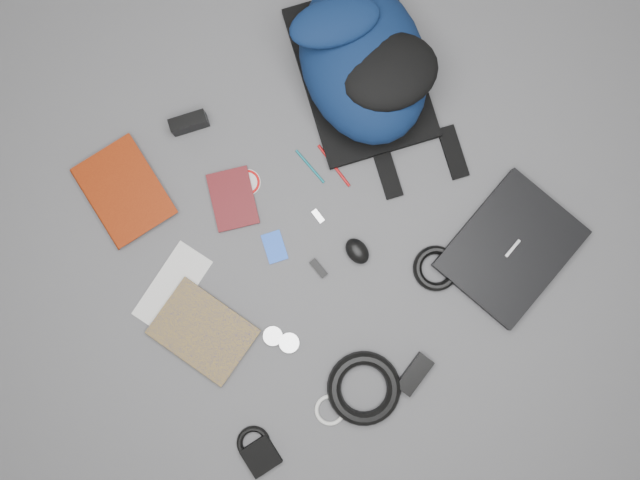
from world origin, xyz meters
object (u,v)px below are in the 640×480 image
compact_camera (189,123)px  backpack (363,61)px  power_brick (414,374)px  mouse (357,251)px  dvd_case (233,199)px  pouch (261,456)px  textbook_red (94,210)px  laptop (511,249)px  comic_book (183,360)px

compact_camera → backpack: bearing=-0.7°
power_brick → mouse: bearing=61.9°
dvd_case → pouch: (-0.32, -0.64, 0.00)m
textbook_red → mouse: mouse is taller
textbook_red → power_brick: (0.50, -0.87, -0.00)m
compact_camera → power_brick: (0.14, -0.93, -0.01)m
power_brick → pouch: size_ratio=1.35×
laptop → backpack: bearing=80.1°
textbook_red → comic_book: 0.49m
backpack → textbook_red: (-0.85, 0.08, -0.09)m
dvd_case → pouch: 0.72m
pouch → mouse: bearing=31.5°
backpack → power_brick: size_ratio=4.49×
mouse → comic_book: bearing=175.2°
pouch → textbook_red: bearing=91.7°
textbook_red → dvd_case: (0.34, -0.19, -0.01)m
laptop → dvd_case: laptop is taller
mouse → pouch: (-0.53, -0.32, -0.01)m
power_brick → pouch: 0.48m
dvd_case → compact_camera: bearing=106.5°
dvd_case → mouse: bearing=-36.4°
dvd_case → mouse: size_ratio=2.11×
textbook_red → comic_book: textbook_red is taller
laptop → comic_book: laptop is taller
comic_book → pouch: size_ratio=3.03×
compact_camera → power_brick: size_ratio=0.90×
laptop → mouse: mouse is taller
laptop → comic_book: size_ratio=1.37×
textbook_red → dvd_case: textbook_red is taller
compact_camera → mouse: (0.20, -0.56, -0.01)m
laptop → textbook_red: bearing=125.2°
compact_camera → laptop: bearing=-39.2°
backpack → laptop: 0.66m
comic_book → compact_camera: (0.37, 0.55, 0.02)m
backpack → compact_camera: (-0.49, 0.14, -0.08)m
dvd_case → power_brick: size_ratio=1.44×
laptop → mouse: (-0.36, 0.23, 0.00)m
comic_book → power_brick: bearing=-58.4°
power_brick → dvd_case: bearing=83.2°
dvd_case → power_brick: 0.70m
laptop → mouse: bearing=131.5°
power_brick → pouch: bearing=154.8°
comic_book → power_brick: power_brick is taller
comic_book → mouse: size_ratio=3.29×
power_brick → pouch: (-0.48, 0.05, -0.00)m
backpack → dvd_case: bearing=-151.9°
backpack → textbook_red: size_ratio=1.96×
backpack → textbook_red: bearing=-169.1°
laptop → power_brick: 0.44m
backpack → laptop: (0.07, -0.65, -0.09)m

